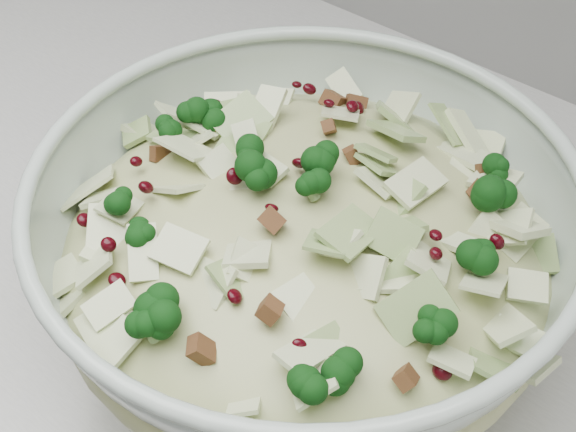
% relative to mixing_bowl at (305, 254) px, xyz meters
% --- Properties ---
extents(counter, '(3.60, 0.60, 0.90)m').
position_rel_mixing_bowl_xyz_m(counter, '(-0.47, 0.10, -0.52)').
color(counter, silver).
rests_on(counter, floor).
extents(mixing_bowl, '(0.37, 0.37, 0.14)m').
position_rel_mixing_bowl_xyz_m(mixing_bowl, '(0.00, 0.00, 0.00)').
color(mixing_bowl, '#ADBEB2').
rests_on(mixing_bowl, counter).
extents(salad, '(0.35, 0.35, 0.14)m').
position_rel_mixing_bowl_xyz_m(salad, '(0.00, 0.00, 0.02)').
color(salad, tan).
rests_on(salad, mixing_bowl).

